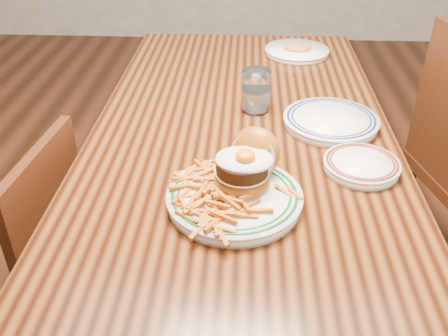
{
  "coord_description": "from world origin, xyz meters",
  "views": [
    {
      "loc": [
        0.01,
        -1.28,
        1.43
      ],
      "look_at": [
        -0.03,
        -0.39,
        0.85
      ],
      "focal_mm": 40.0,
      "sensor_mm": 36.0,
      "label": 1
    }
  ],
  "objects_px": {
    "chair_left": "(25,264)",
    "main_plate": "(238,186)",
    "table": "(241,150)",
    "side_plate": "(362,165)"
  },
  "relations": [
    {
      "from": "chair_left",
      "to": "main_plate",
      "type": "bearing_deg",
      "value": -3.3
    },
    {
      "from": "table",
      "to": "side_plate",
      "type": "height_order",
      "value": "side_plate"
    },
    {
      "from": "chair_left",
      "to": "side_plate",
      "type": "distance_m",
      "value": 0.96
    },
    {
      "from": "table",
      "to": "main_plate",
      "type": "distance_m",
      "value": 0.39
    },
    {
      "from": "table",
      "to": "main_plate",
      "type": "height_order",
      "value": "main_plate"
    },
    {
      "from": "main_plate",
      "to": "side_plate",
      "type": "bearing_deg",
      "value": 48.89
    },
    {
      "from": "main_plate",
      "to": "chair_left",
      "type": "bearing_deg",
      "value": -164.22
    },
    {
      "from": "side_plate",
      "to": "chair_left",
      "type": "bearing_deg",
      "value": -176.97
    },
    {
      "from": "chair_left",
      "to": "side_plate",
      "type": "xyz_separation_m",
      "value": [
        0.9,
        0.05,
        0.33
      ]
    },
    {
      "from": "side_plate",
      "to": "table",
      "type": "bearing_deg",
      "value": 142.09
    }
  ]
}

